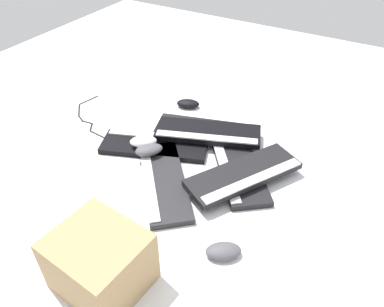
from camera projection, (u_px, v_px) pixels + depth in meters
The scene contains 13 objects.
ground_plane at pixel (197, 164), 1.49m from camera, with size 3.20×3.20×0.00m, color white.
keyboard_0 at pixel (206, 131), 1.65m from camera, with size 0.27×0.46×0.03m.
keyboard_1 at pixel (154, 146), 1.56m from camera, with size 0.30×0.46×0.03m.
keyboard_2 at pixel (163, 181), 1.39m from camera, with size 0.43×0.40×0.03m.
keyboard_3 at pixel (237, 166), 1.46m from camera, with size 0.44×0.39×0.03m.
keyboard_4 at pixel (244, 174), 1.38m from camera, with size 0.46×0.35×0.03m.
keyboard_5 at pixel (208, 133), 1.58m from camera, with size 0.30×0.46×0.03m.
mouse_0 at pixel (188, 104), 1.82m from camera, with size 0.11×0.07×0.04m, color black.
mouse_1 at pixel (223, 251), 1.14m from camera, with size 0.11×0.07×0.04m, color #4C4C51.
mouse_2 at pixel (149, 150), 1.48m from camera, with size 0.11×0.07×0.04m, color #4C4C51.
mouse_3 at pixel (143, 141), 1.53m from camera, with size 0.11×0.07×0.04m, color silver.
cable_0 at pixel (88, 117), 1.75m from camera, with size 0.27×0.33×0.01m.
cardboard_box at pixel (100, 262), 1.02m from camera, with size 0.24×0.22×0.19m, color tan.
Camera 1 is at (-1.00, -0.55, 0.96)m, focal length 35.00 mm.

